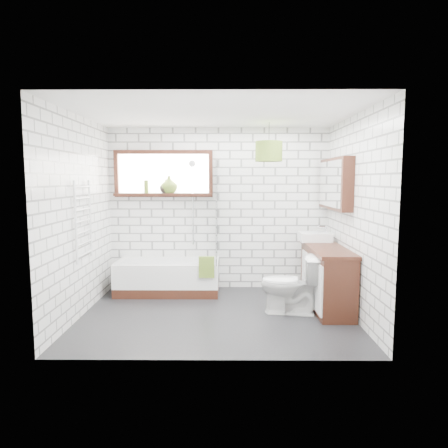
{
  "coord_description": "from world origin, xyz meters",
  "views": [
    {
      "loc": [
        0.13,
        -4.93,
        1.71
      ],
      "look_at": [
        0.09,
        0.25,
        1.13
      ],
      "focal_mm": 32.0,
      "sensor_mm": 36.0,
      "label": 1
    }
  ],
  "objects_px": {
    "bathtub": "(168,277)",
    "toilet": "(290,284)",
    "pendant": "(269,151)",
    "basin": "(315,237)",
    "vanity": "(326,277)"
  },
  "relations": [
    {
      "from": "vanity",
      "to": "basin",
      "type": "distance_m",
      "value": 0.69
    },
    {
      "from": "vanity",
      "to": "toilet",
      "type": "xyz_separation_m",
      "value": [
        -0.53,
        -0.27,
        -0.03
      ]
    },
    {
      "from": "bathtub",
      "to": "toilet",
      "type": "relative_size",
      "value": 2.02
    },
    {
      "from": "pendant",
      "to": "bathtub",
      "type": "bearing_deg",
      "value": 170.76
    },
    {
      "from": "toilet",
      "to": "pendant",
      "type": "distance_m",
      "value": 1.86
    },
    {
      "from": "vanity",
      "to": "pendant",
      "type": "distance_m",
      "value": 1.89
    },
    {
      "from": "basin",
      "to": "toilet",
      "type": "xyz_separation_m",
      "value": [
        -0.47,
        -0.77,
        -0.5
      ]
    },
    {
      "from": "toilet",
      "to": "pendant",
      "type": "bearing_deg",
      "value": -152.25
    },
    {
      "from": "bathtub",
      "to": "toilet",
      "type": "bearing_deg",
      "value": -28.01
    },
    {
      "from": "basin",
      "to": "pendant",
      "type": "xyz_separation_m",
      "value": [
        -0.69,
        -0.11,
        1.22
      ]
    },
    {
      "from": "basin",
      "to": "toilet",
      "type": "distance_m",
      "value": 1.04
    },
    {
      "from": "toilet",
      "to": "bathtub",
      "type": "bearing_deg",
      "value": -108.93
    },
    {
      "from": "pendant",
      "to": "basin",
      "type": "bearing_deg",
      "value": 8.94
    },
    {
      "from": "bathtub",
      "to": "toilet",
      "type": "distance_m",
      "value": 1.93
    },
    {
      "from": "vanity",
      "to": "basin",
      "type": "relative_size",
      "value": 3.23
    }
  ]
}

